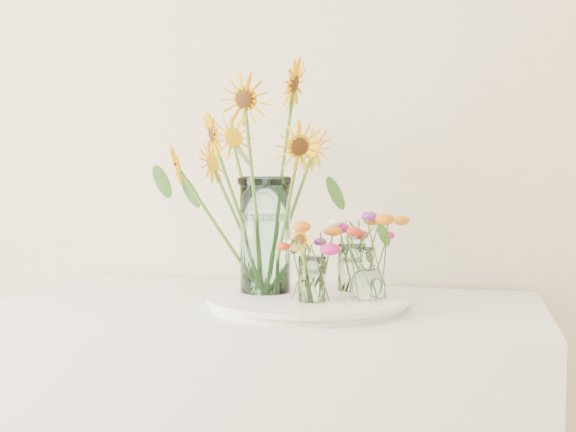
% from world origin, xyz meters
% --- Properties ---
extents(tray, '(0.49, 0.49, 0.02)m').
position_xyz_m(tray, '(0.02, 1.87, 0.91)').
color(tray, white).
rests_on(tray, counter).
extents(mason_jar, '(0.16, 0.16, 0.30)m').
position_xyz_m(mason_jar, '(-0.10, 1.89, 1.08)').
color(mason_jar, '#B2EDE6').
rests_on(mason_jar, tray).
extents(sunflower_bouquet, '(0.94, 0.94, 0.58)m').
position_xyz_m(sunflower_bouquet, '(-0.10, 1.89, 1.22)').
color(sunflower_bouquet, '#F4B405').
rests_on(sunflower_bouquet, tray).
extents(small_vase_a, '(0.08, 0.08, 0.11)m').
position_xyz_m(small_vase_a, '(0.05, 1.79, 0.98)').
color(small_vase_a, white).
rests_on(small_vase_a, tray).
extents(wildflower_posy_a, '(0.21, 0.21, 0.20)m').
position_xyz_m(wildflower_posy_a, '(0.05, 1.79, 1.03)').
color(wildflower_posy_a, '#C96B11').
rests_on(wildflower_posy_a, tray).
extents(small_vase_b, '(0.11, 0.11, 0.13)m').
position_xyz_m(small_vase_b, '(0.17, 1.86, 0.99)').
color(small_vase_b, white).
rests_on(small_vase_b, tray).
extents(wildflower_posy_b, '(0.23, 0.23, 0.22)m').
position_xyz_m(wildflower_posy_b, '(0.17, 1.86, 1.04)').
color(wildflower_posy_b, '#C96B11').
rests_on(wildflower_posy_b, tray).
extents(small_vase_c, '(0.08, 0.08, 0.13)m').
position_xyz_m(small_vase_c, '(0.11, 1.97, 0.99)').
color(small_vase_c, white).
rests_on(small_vase_c, tray).
extents(wildflower_posy_c, '(0.20, 0.20, 0.22)m').
position_xyz_m(wildflower_posy_c, '(0.11, 1.97, 1.03)').
color(wildflower_posy_c, '#C96B11').
rests_on(wildflower_posy_c, tray).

